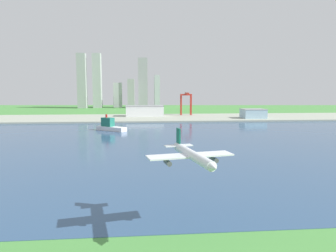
% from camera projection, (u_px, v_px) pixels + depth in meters
% --- Properties ---
extents(ground_plane, '(2400.00, 2400.00, 0.00)m').
position_uv_depth(ground_plane, '(155.00, 134.00, 342.62)').
color(ground_plane, '#488B40').
extents(water_bay, '(840.00, 360.00, 0.15)m').
position_uv_depth(water_bay, '(158.00, 143.00, 283.25)').
color(water_bay, '#2D4C70').
rests_on(water_bay, ground).
extents(industrial_pier, '(840.00, 140.00, 2.50)m').
position_uv_depth(industrial_pier, '(150.00, 118.00, 530.44)').
color(industrial_pier, '#9CA392').
rests_on(industrial_pier, ground).
extents(airplane_landing, '(31.41, 37.27, 10.67)m').
position_uv_depth(airplane_landing, '(192.00, 155.00, 105.09)').
color(airplane_landing, silver).
extents(ferry_boat, '(38.90, 33.05, 19.70)m').
position_uv_depth(ferry_boat, '(110.00, 126.00, 372.24)').
color(ferry_boat, white).
rests_on(ferry_boat, water_bay).
extents(port_crane_red, '(21.14, 40.87, 42.46)m').
position_uv_depth(port_crane_red, '(186.00, 99.00, 568.67)').
color(port_crane_red, '#B72D23').
rests_on(port_crane_red, industrial_pier).
extents(warehouse_main, '(68.22, 31.69, 18.96)m').
position_uv_depth(warehouse_main, '(145.00, 111.00, 550.42)').
color(warehouse_main, white).
rests_on(warehouse_main, industrial_pier).
extents(warehouse_annex, '(38.10, 31.88, 15.45)m').
position_uv_depth(warehouse_annex, '(253.00, 113.00, 512.34)').
color(warehouse_annex, '#99BCD1').
rests_on(warehouse_annex, industrial_pier).
extents(distant_skyline, '(223.73, 58.10, 149.41)m').
position_uv_depth(distant_skyline, '(115.00, 85.00, 844.28)').
color(distant_skyline, '#9A9F9F').
rests_on(distant_skyline, ground).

